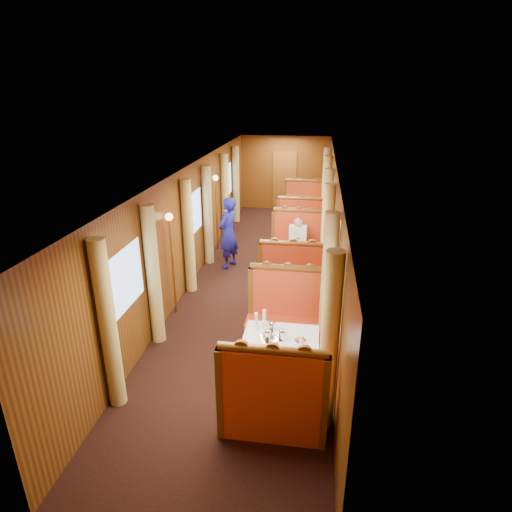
% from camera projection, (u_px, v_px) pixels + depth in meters
% --- Properties ---
extents(floor, '(3.00, 12.00, 0.01)m').
position_uv_depth(floor, '(261.00, 278.00, 9.58)').
color(floor, black).
rests_on(floor, ground).
extents(ceiling, '(3.00, 12.00, 0.01)m').
position_uv_depth(ceiling, '(262.00, 166.00, 8.66)').
color(ceiling, silver).
rests_on(ceiling, wall_left).
extents(wall_far, '(3.00, 0.01, 2.50)m').
position_uv_depth(wall_far, '(285.00, 173.00, 14.64)').
color(wall_far, brown).
rests_on(wall_far, floor).
extents(wall_near, '(3.00, 0.01, 2.50)m').
position_uv_depth(wall_near, '(167.00, 436.00, 3.60)').
color(wall_near, brown).
rests_on(wall_near, floor).
extents(wall_left, '(0.01, 12.00, 2.50)m').
position_uv_depth(wall_left, '(193.00, 222.00, 9.32)').
color(wall_left, brown).
rests_on(wall_left, floor).
extents(wall_right, '(0.01, 12.00, 2.50)m').
position_uv_depth(wall_right, '(333.00, 228.00, 8.92)').
color(wall_right, brown).
rests_on(wall_right, floor).
extents(doorway_far, '(0.80, 0.04, 2.00)m').
position_uv_depth(doorway_far, '(284.00, 181.00, 14.70)').
color(doorway_far, brown).
rests_on(doorway_far, floor).
extents(table_near, '(1.05, 0.72, 0.75)m').
position_uv_depth(table_near, '(281.00, 358.00, 6.12)').
color(table_near, white).
rests_on(table_near, floor).
extents(banquette_near_fwd, '(1.30, 0.55, 1.34)m').
position_uv_depth(banquette_near_fwd, '(273.00, 404.00, 5.17)').
color(banquette_near_fwd, red).
rests_on(banquette_near_fwd, floor).
extents(banquette_near_aft, '(1.30, 0.55, 1.34)m').
position_uv_depth(banquette_near_aft, '(286.00, 320.00, 7.03)').
color(banquette_near_aft, red).
rests_on(banquette_near_aft, floor).
extents(table_mid, '(1.05, 0.72, 0.75)m').
position_uv_depth(table_mid, '(295.00, 265.00, 9.34)').
color(table_mid, white).
rests_on(table_mid, floor).
extents(banquette_mid_fwd, '(1.30, 0.55, 1.34)m').
position_uv_depth(banquette_mid_fwd, '(292.00, 282.00, 8.39)').
color(banquette_mid_fwd, red).
rests_on(banquette_mid_fwd, floor).
extents(banquette_mid_aft, '(1.30, 0.55, 1.34)m').
position_uv_depth(banquette_mid_aft, '(298.00, 247.00, 10.25)').
color(banquette_mid_aft, red).
rests_on(banquette_mid_aft, floor).
extents(table_far, '(1.05, 0.72, 0.75)m').
position_uv_depth(table_far, '(302.00, 219.00, 12.56)').
color(table_far, white).
rests_on(table_far, floor).
extents(banquette_far_fwd, '(1.30, 0.55, 1.34)m').
position_uv_depth(banquette_far_fwd, '(301.00, 228.00, 11.61)').
color(banquette_far_fwd, red).
rests_on(banquette_far_fwd, floor).
extents(banquette_far_aft, '(1.30, 0.55, 1.34)m').
position_uv_depth(banquette_far_aft, '(304.00, 209.00, 13.48)').
color(banquette_far_aft, red).
rests_on(banquette_far_aft, floor).
extents(tea_tray, '(0.41, 0.37, 0.01)m').
position_uv_depth(tea_tray, '(273.00, 338.00, 5.92)').
color(tea_tray, silver).
rests_on(tea_tray, table_near).
extents(teapot_left, '(0.18, 0.15, 0.12)m').
position_uv_depth(teapot_left, '(268.00, 335.00, 5.87)').
color(teapot_left, silver).
rests_on(teapot_left, tea_tray).
extents(teapot_right, '(0.20, 0.17, 0.13)m').
position_uv_depth(teapot_right, '(282.00, 335.00, 5.86)').
color(teapot_right, silver).
rests_on(teapot_right, tea_tray).
extents(teapot_back, '(0.19, 0.17, 0.13)m').
position_uv_depth(teapot_back, '(272.00, 328.00, 6.04)').
color(teapot_back, silver).
rests_on(teapot_back, tea_tray).
extents(fruit_plate, '(0.24, 0.24, 0.05)m').
position_uv_depth(fruit_plate, '(300.00, 341.00, 5.83)').
color(fruit_plate, white).
rests_on(fruit_plate, table_near).
extents(cup_inboard, '(0.08, 0.08, 0.26)m').
position_uv_depth(cup_inboard, '(256.00, 323.00, 6.10)').
color(cup_inboard, white).
rests_on(cup_inboard, table_near).
extents(cup_outboard, '(0.08, 0.08, 0.26)m').
position_uv_depth(cup_outboard, '(264.00, 320.00, 6.18)').
color(cup_outboard, white).
rests_on(cup_outboard, table_near).
extents(rose_vase_mid, '(0.06, 0.06, 0.36)m').
position_uv_depth(rose_vase_mid, '(298.00, 241.00, 9.16)').
color(rose_vase_mid, silver).
rests_on(rose_vase_mid, table_mid).
extents(rose_vase_far, '(0.06, 0.06, 0.36)m').
position_uv_depth(rose_vase_far, '(302.00, 201.00, 12.34)').
color(rose_vase_far, silver).
rests_on(rose_vase_far, table_far).
extents(window_left_near, '(0.01, 1.20, 0.90)m').
position_uv_depth(window_left_near, '(124.00, 281.00, 6.02)').
color(window_left_near, '#85ADDF').
rests_on(window_left_near, wall_left).
extents(curtain_left_near_a, '(0.22, 0.22, 2.35)m').
position_uv_depth(curtain_left_near_a, '(108.00, 327.00, 5.39)').
color(curtain_left_near_a, '#D6C06E').
rests_on(curtain_left_near_a, floor).
extents(curtain_left_near_b, '(0.22, 0.22, 2.35)m').
position_uv_depth(curtain_left_near_b, '(153.00, 276.00, 6.83)').
color(curtain_left_near_b, '#D6C06E').
rests_on(curtain_left_near_b, floor).
extents(window_right_near, '(0.01, 1.20, 0.90)m').
position_uv_depth(window_right_near, '(338.00, 294.00, 5.62)').
color(window_right_near, '#85ADDF').
rests_on(window_right_near, wall_right).
extents(curtain_right_near_a, '(0.22, 0.22, 2.35)m').
position_uv_depth(curtain_right_near_a, '(329.00, 344.00, 5.02)').
color(curtain_right_near_a, '#D6C06E').
rests_on(curtain_right_near_a, floor).
extents(curtain_right_near_b, '(0.22, 0.22, 2.35)m').
position_uv_depth(curtain_right_near_b, '(328.00, 287.00, 6.46)').
color(curtain_right_near_b, '#D6C06E').
rests_on(curtain_right_near_b, floor).
extents(window_left_mid, '(0.01, 1.20, 0.90)m').
position_uv_depth(window_left_mid, '(194.00, 213.00, 9.24)').
color(window_left_mid, '#85ADDF').
rests_on(window_left_mid, wall_left).
extents(curtain_left_mid_a, '(0.22, 0.22, 2.35)m').
position_uv_depth(curtain_left_mid_a, '(189.00, 237.00, 8.61)').
color(curtain_left_mid_a, '#D6C06E').
rests_on(curtain_left_mid_a, floor).
extents(curtain_left_mid_b, '(0.22, 0.22, 2.35)m').
position_uv_depth(curtain_left_mid_b, '(208.00, 216.00, 10.05)').
color(curtain_left_mid_b, '#D6C06E').
rests_on(curtain_left_mid_b, floor).
extents(window_right_mid, '(0.01, 1.20, 0.90)m').
position_uv_depth(window_right_mid, '(332.00, 219.00, 8.84)').
color(window_right_mid, '#85ADDF').
rests_on(window_right_mid, wall_right).
extents(curtain_right_mid_a, '(0.22, 0.22, 2.35)m').
position_uv_depth(curtain_right_mid_a, '(327.00, 244.00, 8.24)').
color(curtain_right_mid_a, '#D6C06E').
rests_on(curtain_right_mid_a, floor).
extents(curtain_right_mid_b, '(0.22, 0.22, 2.35)m').
position_uv_depth(curtain_right_mid_b, '(326.00, 221.00, 9.68)').
color(curtain_right_mid_b, '#D6C06E').
rests_on(curtain_right_mid_b, floor).
extents(window_left_far, '(0.01, 1.20, 0.90)m').
position_uv_depth(window_left_far, '(227.00, 181.00, 12.47)').
color(window_left_far, '#85ADDF').
rests_on(window_left_far, wall_left).
extents(curtain_left_far_a, '(0.22, 0.22, 2.35)m').
position_uv_depth(curtain_left_far_a, '(225.00, 196.00, 11.83)').
color(curtain_left_far_a, '#D6C06E').
rests_on(curtain_left_far_a, floor).
extents(curtain_left_far_b, '(0.22, 0.22, 2.35)m').
position_uv_depth(curtain_left_far_b, '(236.00, 185.00, 13.27)').
color(curtain_left_far_b, '#D6C06E').
rests_on(curtain_left_far_b, floor).
extents(window_right_far, '(0.01, 1.20, 0.90)m').
position_uv_depth(window_right_far, '(330.00, 184.00, 12.07)').
color(window_right_far, '#85ADDF').
rests_on(window_right_far, wall_right).
extents(curtain_right_far_a, '(0.22, 0.22, 2.35)m').
position_uv_depth(curtain_right_far_a, '(326.00, 200.00, 11.46)').
color(curtain_right_far_a, '#D6C06E').
rests_on(curtain_right_far_a, floor).
extents(curtain_right_far_b, '(0.22, 0.22, 2.35)m').
position_uv_depth(curtain_right_far_b, '(325.00, 187.00, 12.90)').
color(curtain_right_far_b, '#D6C06E').
rests_on(curtain_right_far_b, floor).
extents(sconce_left_fore, '(0.14, 0.14, 1.95)m').
position_uv_depth(sconce_left_fore, '(171.00, 244.00, 7.65)').
color(sconce_left_fore, '#BF8C3F').
rests_on(sconce_left_fore, floor).
extents(sconce_right_fore, '(0.14, 0.14, 1.95)m').
position_uv_depth(sconce_right_fore, '(329.00, 252.00, 7.27)').
color(sconce_right_fore, '#BF8C3F').
rests_on(sconce_right_fore, floor).
extents(sconce_left_aft, '(0.14, 0.14, 1.95)m').
position_uv_depth(sconce_left_aft, '(216.00, 197.00, 10.87)').
color(sconce_left_aft, '#BF8C3F').
rests_on(sconce_left_aft, floor).
extents(sconce_right_aft, '(0.14, 0.14, 1.95)m').
position_uv_depth(sconce_right_aft, '(327.00, 201.00, 10.49)').
color(sconce_right_aft, '#BF8C3F').
rests_on(sconce_right_aft, floor).
extents(steward, '(0.60, 0.72, 1.68)m').
position_uv_depth(steward, '(228.00, 233.00, 9.91)').
color(steward, navy).
rests_on(steward, floor).
extents(passenger, '(0.40, 0.44, 0.76)m').
position_uv_depth(passenger, '(298.00, 238.00, 9.88)').
color(passenger, beige).
rests_on(passenger, banquette_mid_aft).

